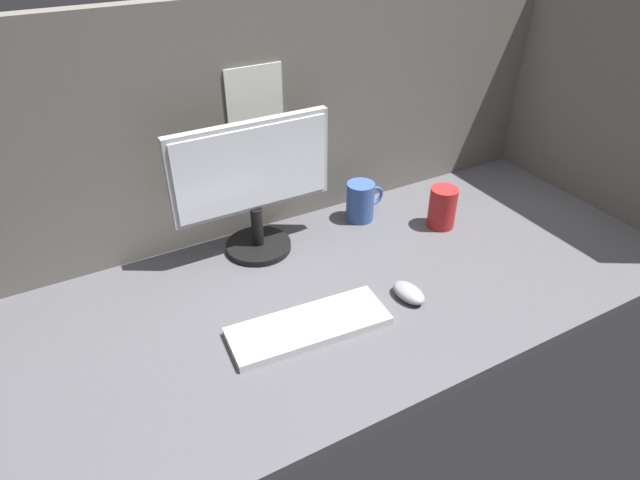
{
  "coord_description": "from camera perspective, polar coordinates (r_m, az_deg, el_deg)",
  "views": [
    {
      "loc": [
        -61.92,
        -93.26,
        86.74
      ],
      "look_at": [
        -6.76,
        0.0,
        14.0
      ],
      "focal_mm": 30.54,
      "sensor_mm": 36.0,
      "label": 1
    }
  ],
  "objects": [
    {
      "name": "cubicle_wall_back",
      "position": [
        1.55,
        -3.26,
        13.08
      ],
      "size": [
        180.0,
        5.5,
        63.89
      ],
      "color": "slate",
      "rests_on": "ground_plane"
    },
    {
      "name": "mug_red_plastic",
      "position": [
        1.63,
        12.7,
        3.35
      ],
      "size": [
        8.01,
        8.01,
        12.3
      ],
      "color": "red",
      "rests_on": "ground_plane"
    },
    {
      "name": "keyboard",
      "position": [
        1.26,
        -1.17,
        -9.0
      ],
      "size": [
        37.9,
        15.83,
        2.0
      ],
      "primitive_type": "cube",
      "rotation": [
        0.0,
        0.0,
        -0.08
      ],
      "color": "silver",
      "rests_on": "ground_plane"
    },
    {
      "name": "cubicle_wall_side",
      "position": [
        1.84,
        28.61,
        12.56
      ],
      "size": [
        5.0,
        80.0,
        63.89
      ],
      "primitive_type": "cube",
      "color": "slate",
      "rests_on": "ground_plane"
    },
    {
      "name": "monitor",
      "position": [
        1.43,
        -7.04,
        6.04
      ],
      "size": [
        43.4,
        18.0,
        36.98
      ],
      "color": "black",
      "rests_on": "ground_plane"
    },
    {
      "name": "ground_plane",
      "position": [
        1.43,
        3.82,
        -4.46
      ],
      "size": [
        180.0,
        80.0,
        3.0
      ],
      "primitive_type": "cube",
      "color": "#515156"
    },
    {
      "name": "mouse",
      "position": [
        1.36,
        9.27,
        -5.47
      ],
      "size": [
        6.63,
        10.16,
        3.4
      ],
      "primitive_type": "ellipsoid",
      "rotation": [
        0.0,
        0.0,
        0.11
      ],
      "color": "#99999E",
      "rests_on": "ground_plane"
    },
    {
      "name": "mug_ceramic_blue",
      "position": [
        1.63,
        4.3,
        4.08
      ],
      "size": [
        12.2,
        8.29,
        11.82
      ],
      "color": "#38569E",
      "rests_on": "ground_plane"
    }
  ]
}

